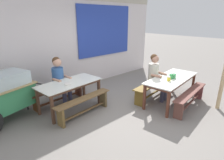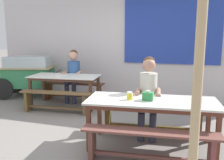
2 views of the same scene
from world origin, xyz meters
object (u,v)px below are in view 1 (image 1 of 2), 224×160
(food_cart, at_px, (1,94))
(bench_near_front, at_px, (190,97))
(bench_far_back, at_px, (59,92))
(person_right_near_table, at_px, (156,74))
(bench_far_front, at_px, (84,104))
(bench_near_back, at_px, (153,87))
(soup_bowl, at_px, (68,84))
(dining_table_far, at_px, (69,85))
(person_center_facing, at_px, (60,77))
(tissue_box, at_px, (173,76))
(dining_table_near, at_px, (172,80))
(condiment_jar, at_px, (169,79))

(food_cart, bearing_deg, bench_near_front, -35.10)
(bench_far_back, bearing_deg, person_right_near_table, -36.95)
(bench_far_front, distance_m, bench_near_back, 2.19)
(bench_far_back, bearing_deg, food_cart, 179.91)
(bench_far_back, bearing_deg, soup_bowl, -95.65)
(dining_table_far, height_order, food_cart, food_cart)
(bench_near_back, height_order, soup_bowl, soup_bowl)
(bench_near_front, relative_size, soup_bowl, 10.94)
(person_center_facing, xyz_separation_m, soup_bowl, (-0.10, -0.59, -0.01))
(bench_near_back, height_order, tissue_box, tissue_box)
(bench_far_front, height_order, bench_near_front, same)
(soup_bowl, bearing_deg, bench_far_front, -67.17)
(dining_table_near, xyz_separation_m, person_center_facing, (-2.27, 2.02, 0.10))
(person_right_near_table, bearing_deg, person_center_facing, 143.66)
(dining_table_far, bearing_deg, bench_far_back, 95.79)
(dining_table_far, relative_size, person_right_near_table, 1.27)
(tissue_box, bearing_deg, food_cart, 149.57)
(dining_table_far, relative_size, bench_far_back, 1.03)
(bench_far_back, bearing_deg, person_center_facing, -59.24)
(dining_table_near, relative_size, person_center_facing, 1.52)
(condiment_jar, distance_m, soup_bowl, 2.55)
(dining_table_far, xyz_separation_m, soup_bowl, (-0.12, -0.12, 0.09))
(bench_far_front, bearing_deg, person_right_near_table, -15.54)
(bench_far_back, xyz_separation_m, tissue_box, (2.26, -2.12, 0.47))
(food_cart, bearing_deg, person_center_facing, -2.71)
(dining_table_near, relative_size, bench_near_back, 1.10)
(bench_far_front, xyz_separation_m, tissue_box, (2.15, -1.06, 0.49))
(dining_table_far, xyz_separation_m, person_center_facing, (-0.02, 0.47, 0.10))
(bench_near_front, distance_m, soup_bowl, 3.16)
(bench_near_back, distance_m, person_center_facing, 2.70)
(bench_near_back, bearing_deg, condiment_jar, -112.37)
(dining_table_near, xyz_separation_m, tissue_box, (-0.05, -0.04, 0.13))
(bench_far_front, relative_size, person_center_facing, 1.22)
(person_right_near_table, bearing_deg, bench_near_front, -79.31)
(bench_far_front, height_order, person_right_near_table, person_right_near_table)
(person_center_facing, bearing_deg, bench_far_front, -86.01)
(bench_far_front, relative_size, bench_near_back, 0.88)
(dining_table_near, distance_m, bench_near_back, 0.63)
(bench_far_front, bearing_deg, tissue_box, -26.20)
(bench_near_front, height_order, food_cart, food_cart)
(dining_table_near, xyz_separation_m, condiment_jar, (-0.31, -0.08, 0.13))
(dining_table_near, distance_m, bench_near_front, 0.64)
(dining_table_near, height_order, bench_near_back, dining_table_near)
(bench_far_back, xyz_separation_m, person_right_near_table, (2.18, -1.64, 0.43))
(dining_table_near, xyz_separation_m, food_cart, (-3.67, 2.09, 0.00))
(food_cart, height_order, soup_bowl, food_cart)
(bench_near_back, xyz_separation_m, person_center_facing, (-2.21, 1.49, 0.43))
(bench_far_back, distance_m, condiment_jar, 2.98)
(bench_near_front, distance_m, person_right_near_table, 1.08)
(dining_table_far, distance_m, dining_table_near, 2.74)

